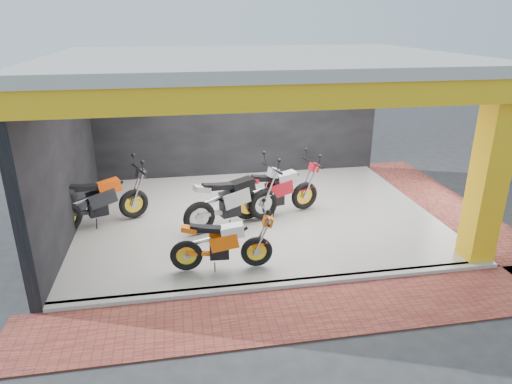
% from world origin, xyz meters
% --- Properties ---
extents(ground, '(80.00, 80.00, 0.00)m').
position_xyz_m(ground, '(0.00, 0.00, 0.00)').
color(ground, '#2D2D30').
rests_on(ground, ground).
extents(showroom_floor, '(8.00, 6.00, 0.10)m').
position_xyz_m(showroom_floor, '(0.00, 2.00, 0.05)').
color(showroom_floor, beige).
rests_on(showroom_floor, ground).
extents(showroom_ceiling, '(8.40, 6.40, 0.20)m').
position_xyz_m(showroom_ceiling, '(0.00, 2.00, 3.60)').
color(showroom_ceiling, beige).
rests_on(showroom_ceiling, corner_column).
extents(back_wall, '(8.20, 0.20, 3.50)m').
position_xyz_m(back_wall, '(0.00, 5.10, 1.75)').
color(back_wall, black).
rests_on(back_wall, ground).
extents(left_wall, '(0.20, 6.20, 3.50)m').
position_xyz_m(left_wall, '(-4.10, 2.00, 1.75)').
color(left_wall, black).
rests_on(left_wall, ground).
extents(corner_column, '(0.50, 0.50, 3.50)m').
position_xyz_m(corner_column, '(3.75, -0.75, 1.75)').
color(corner_column, yellow).
rests_on(corner_column, ground).
extents(header_beam_front, '(8.40, 0.30, 0.40)m').
position_xyz_m(header_beam_front, '(0.00, -1.00, 3.30)').
color(header_beam_front, yellow).
rests_on(header_beam_front, corner_column).
extents(header_beam_right, '(0.30, 6.40, 0.40)m').
position_xyz_m(header_beam_right, '(4.00, 2.00, 3.30)').
color(header_beam_right, yellow).
rests_on(header_beam_right, corner_column).
extents(floor_kerb, '(8.00, 0.20, 0.10)m').
position_xyz_m(floor_kerb, '(0.00, -1.02, 0.05)').
color(floor_kerb, beige).
rests_on(floor_kerb, ground).
extents(paver_front, '(9.00, 1.40, 0.03)m').
position_xyz_m(paver_front, '(0.00, -1.80, 0.01)').
color(paver_front, '#9C4633').
rests_on(paver_front, ground).
extents(paver_right, '(1.40, 7.00, 0.03)m').
position_xyz_m(paver_right, '(4.80, 2.00, 0.01)').
color(paver_right, '#9C4633').
rests_on(paver_right, ground).
extents(moto_hero, '(1.99, 0.84, 1.20)m').
position_xyz_m(moto_hero, '(-0.44, -0.41, 0.70)').
color(moto_hero, '#FF600A').
rests_on(moto_hero, showroom_floor).
extents(moto_row_a, '(2.39, 1.35, 1.38)m').
position_xyz_m(moto_row_a, '(1.14, 2.03, 0.79)').
color(moto_row_a, red).
rests_on(moto_row_a, showroom_floor).
extents(moto_row_b, '(2.53, 1.57, 1.45)m').
position_xyz_m(moto_row_b, '(0.08, 1.62, 0.83)').
color(moto_row_b, '#B0B3B8').
rests_on(moto_row_b, showroom_floor).
extents(moto_row_c, '(2.41, 1.62, 1.38)m').
position_xyz_m(moto_row_c, '(-2.80, 2.22, 0.79)').
color(moto_row_c, black).
rests_on(moto_row_c, showroom_floor).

